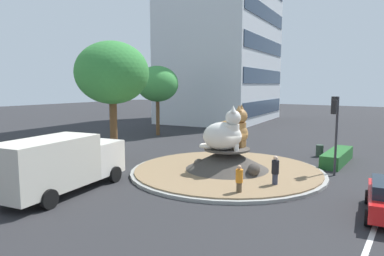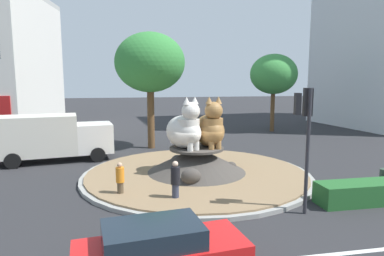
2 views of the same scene
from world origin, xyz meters
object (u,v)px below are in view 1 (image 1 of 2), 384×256
at_px(traffic_light_mast, 335,118).
at_px(pedestrian_black_shirt, 275,172).
at_px(cat_statue_white, 224,134).
at_px(litter_bin, 320,151).
at_px(pedestrian_orange_shirt, 239,180).
at_px(office_tower, 223,17).
at_px(cat_statue_tabby, 232,131).
at_px(broadleaf_tree_behind_island, 157,84).
at_px(second_tree_near_tower, 112,73).
at_px(delivery_box_truck, 61,163).

height_order(traffic_light_mast, pedestrian_black_shirt, traffic_light_mast).
height_order(cat_statue_white, pedestrian_black_shirt, cat_statue_white).
bearing_deg(litter_bin, pedestrian_orange_shirt, 176.31).
bearing_deg(traffic_light_mast, office_tower, -39.00).
distance_m(cat_statue_tabby, litter_bin, 8.75).
bearing_deg(pedestrian_black_shirt, broadleaf_tree_behind_island, 8.82).
bearing_deg(second_tree_near_tower, pedestrian_black_shirt, -89.20).
relative_size(cat_statue_tabby, office_tower, 0.09).
xyz_separation_m(broadleaf_tree_behind_island, pedestrian_black_shirt, (-12.14, -17.88, -4.62)).
distance_m(broadleaf_tree_behind_island, second_tree_near_tower, 13.75).
height_order(office_tower, pedestrian_orange_shirt, office_tower).
xyz_separation_m(cat_statue_white, traffic_light_mast, (3.63, -5.49, 0.96)).
height_order(cat_statue_tabby, broadleaf_tree_behind_island, broadleaf_tree_behind_island).
distance_m(broadleaf_tree_behind_island, litter_bin, 18.53).
relative_size(pedestrian_black_shirt, litter_bin, 2.00).
distance_m(cat_statue_tabby, pedestrian_black_shirt, 4.74).
relative_size(second_tree_near_tower, pedestrian_orange_shirt, 5.29).
distance_m(office_tower, pedestrian_black_shirt, 39.27).
bearing_deg(pedestrian_orange_shirt, office_tower, -30.20).
bearing_deg(office_tower, broadleaf_tree_behind_island, -179.50).
distance_m(cat_statue_tabby, broadleaf_tree_behind_island, 17.42).
bearing_deg(traffic_light_mast, cat_statue_tabby, 32.54).
xyz_separation_m(second_tree_near_tower, delivery_box_truck, (-6.52, -3.03, -4.70)).
bearing_deg(pedestrian_black_shirt, pedestrian_orange_shirt, 109.31).
distance_m(office_tower, pedestrian_orange_shirt, 40.61).
bearing_deg(office_tower, pedestrian_black_shirt, -152.78).
relative_size(broadleaf_tree_behind_island, litter_bin, 8.36).
bearing_deg(cat_statue_white, traffic_light_mast, 7.05).
bearing_deg(broadleaf_tree_behind_island, office_tower, 6.52).
height_order(office_tower, delivery_box_truck, office_tower).
bearing_deg(broadleaf_tree_behind_island, pedestrian_black_shirt, -124.18).
relative_size(cat_statue_white, traffic_light_mast, 0.64).
relative_size(traffic_light_mast, second_tree_near_tower, 0.57).
height_order(cat_statue_tabby, second_tree_near_tower, second_tree_near_tower).
height_order(traffic_light_mast, pedestrian_orange_shirt, traffic_light_mast).
xyz_separation_m(delivery_box_truck, litter_bin, (16.77, -8.56, -1.12)).
distance_m(cat_statue_white, delivery_box_truck, 9.32).
height_order(cat_statue_tabby, pedestrian_black_shirt, cat_statue_tabby).
relative_size(traffic_light_mast, pedestrian_orange_shirt, 2.99).
bearing_deg(pedestrian_orange_shirt, cat_statue_white, -21.67).
height_order(pedestrian_black_shirt, delivery_box_truck, delivery_box_truck).
distance_m(second_tree_near_tower, pedestrian_orange_shirt, 12.27).
relative_size(cat_statue_tabby, broadleaf_tree_behind_island, 0.37).
distance_m(pedestrian_black_shirt, litter_bin, 10.10).
height_order(broadleaf_tree_behind_island, pedestrian_black_shirt, broadleaf_tree_behind_island).
relative_size(delivery_box_truck, litter_bin, 8.32).
bearing_deg(pedestrian_orange_shirt, broadleaf_tree_behind_island, -10.76).
xyz_separation_m(broadleaf_tree_behind_island, pedestrian_orange_shirt, (-14.39, -16.89, -4.73)).
bearing_deg(cat_statue_white, pedestrian_black_shirt, -42.17).
height_order(traffic_light_mast, office_tower, office_tower).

